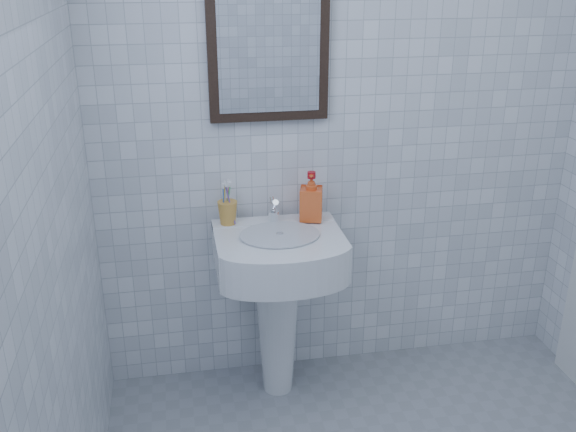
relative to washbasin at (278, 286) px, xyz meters
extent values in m
cube|color=white|center=(0.33, 0.22, 0.70)|extent=(2.20, 0.02, 2.50)
cube|color=white|center=(-0.77, -0.98, 0.70)|extent=(0.02, 2.40, 2.50)
cone|color=white|center=(0.00, 0.02, -0.22)|extent=(0.21, 0.21, 0.67)
cube|color=white|center=(0.00, -0.02, 0.18)|extent=(0.53, 0.38, 0.16)
cube|color=white|center=(0.00, 0.12, 0.25)|extent=(0.53, 0.10, 0.03)
cylinder|color=silver|center=(0.00, -0.05, 0.27)|extent=(0.33, 0.33, 0.01)
cylinder|color=white|center=(0.00, 0.10, 0.29)|extent=(0.05, 0.05, 0.05)
cylinder|color=white|center=(0.00, 0.08, 0.35)|extent=(0.03, 0.09, 0.08)
cylinder|color=white|center=(0.00, 0.12, 0.33)|extent=(0.03, 0.05, 0.09)
imported|color=#E65016|center=(0.16, 0.10, 0.37)|extent=(0.12, 0.12, 0.21)
cube|color=black|center=(0.00, 0.20, 1.00)|extent=(0.50, 0.04, 0.62)
cube|color=white|center=(0.00, 0.18, 1.00)|extent=(0.42, 0.00, 0.54)
camera|label=1|loc=(-0.41, -2.45, 1.32)|focal=40.00mm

